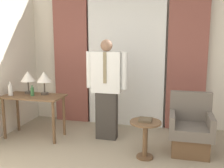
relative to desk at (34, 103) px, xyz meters
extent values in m
cube|color=silver|center=(1.45, 1.15, 0.72)|extent=(10.00, 0.06, 2.70)
cube|color=white|center=(1.45, 1.02, 0.66)|extent=(1.51, 0.06, 2.58)
cube|color=brown|center=(0.30, 1.02, 0.66)|extent=(0.72, 0.06, 2.58)
cube|color=brown|center=(2.61, 1.02, 0.66)|extent=(0.72, 0.06, 2.58)
cube|color=brown|center=(0.00, 0.00, 0.11)|extent=(1.06, 0.53, 0.03)
cylinder|color=brown|center=(-0.47, -0.20, -0.26)|extent=(0.05, 0.05, 0.73)
cylinder|color=brown|center=(0.47, -0.20, -0.26)|extent=(0.05, 0.05, 0.73)
cylinder|color=brown|center=(-0.47, 0.20, -0.26)|extent=(0.05, 0.05, 0.73)
cylinder|color=brown|center=(0.47, 0.20, -0.26)|extent=(0.05, 0.05, 0.73)
cylinder|color=#4C4238|center=(-0.16, 0.12, 0.15)|extent=(0.13, 0.13, 0.04)
cylinder|color=#4C4238|center=(-0.16, 0.12, 0.26)|extent=(0.02, 0.02, 0.19)
cone|color=silver|center=(-0.16, 0.12, 0.45)|extent=(0.26, 0.26, 0.18)
cylinder|color=#4C4238|center=(0.16, 0.12, 0.15)|extent=(0.13, 0.13, 0.04)
cylinder|color=#4C4238|center=(0.16, 0.12, 0.26)|extent=(0.02, 0.02, 0.19)
cone|color=silver|center=(0.16, 0.12, 0.45)|extent=(0.26, 0.26, 0.18)
cylinder|color=#336638|center=(0.00, -0.03, 0.20)|extent=(0.06, 0.06, 0.14)
cylinder|color=#336638|center=(0.00, -0.03, 0.29)|extent=(0.03, 0.03, 0.04)
cylinder|color=silver|center=(-0.38, -0.09, 0.22)|extent=(0.08, 0.08, 0.19)
cylinder|color=silver|center=(-0.38, -0.09, 0.35)|extent=(0.03, 0.03, 0.05)
cube|color=#38332D|center=(1.27, 0.24, -0.21)|extent=(0.36, 0.19, 0.83)
cube|color=white|center=(1.27, 0.24, 0.55)|extent=(0.50, 0.22, 0.69)
cube|color=#847556|center=(1.27, 0.12, 0.64)|extent=(0.06, 0.01, 0.52)
cylinder|color=white|center=(0.96, 0.24, 0.58)|extent=(0.11, 0.11, 0.62)
cylinder|color=white|center=(1.57, 0.24, 0.58)|extent=(0.11, 0.11, 0.62)
sphere|color=#936B51|center=(1.27, 0.24, 1.00)|extent=(0.20, 0.20, 0.20)
cube|color=brown|center=(2.65, -0.06, -0.48)|extent=(0.54, 0.48, 0.29)
cube|color=#665B51|center=(2.65, -0.06, -0.26)|extent=(0.63, 0.56, 0.16)
cube|color=#665B51|center=(2.65, 0.18, 0.06)|extent=(0.63, 0.10, 0.47)
cube|color=#665B51|center=(2.37, -0.06, -0.09)|extent=(0.08, 0.56, 0.18)
cube|color=#665B51|center=(2.92, -0.06, -0.09)|extent=(0.08, 0.56, 0.18)
cylinder|color=brown|center=(2.00, -0.35, -0.62)|extent=(0.25, 0.25, 0.02)
cylinder|color=brown|center=(2.00, -0.35, -0.36)|extent=(0.07, 0.07, 0.53)
cylinder|color=brown|center=(2.00, -0.35, -0.08)|extent=(0.46, 0.46, 0.02)
cube|color=brown|center=(1.99, -0.33, -0.06)|extent=(0.19, 0.22, 0.03)
camera|label=1|loc=(2.33, -3.81, 1.09)|focal=40.00mm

